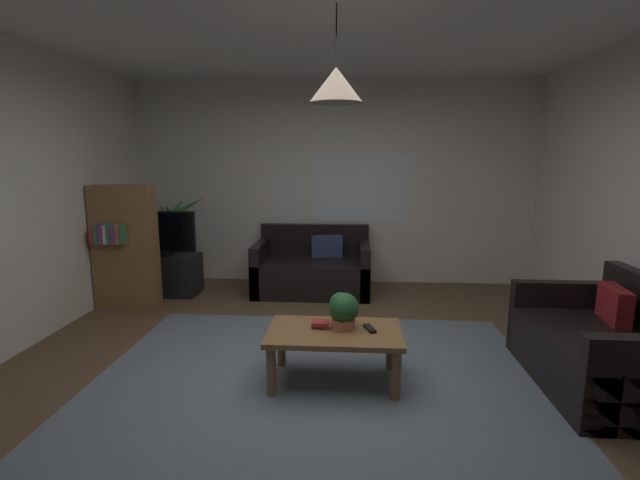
{
  "coord_description": "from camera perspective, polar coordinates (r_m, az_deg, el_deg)",
  "views": [
    {
      "loc": [
        0.25,
        -3.25,
        1.7
      ],
      "look_at": [
        0.0,
        0.3,
        1.05
      ],
      "focal_mm": 25.46,
      "sensor_mm": 36.0,
      "label": 1
    }
  ],
  "objects": [
    {
      "name": "floor",
      "position": [
        3.68,
        -0.34,
        -17.32
      ],
      "size": [
        5.32,
        5.76,
        0.02
      ],
      "primitive_type": "cube",
      "color": "brown",
      "rests_on": "ground"
    },
    {
      "name": "rug",
      "position": [
        3.5,
        -0.6,
        -18.63
      ],
      "size": [
        3.46,
        3.17,
        0.01
      ],
      "primitive_type": "cube",
      "color": "slate",
      "rests_on": "ground"
    },
    {
      "name": "wall_back",
      "position": [
        6.18,
        1.69,
        7.15
      ],
      "size": [
        5.44,
        0.06,
        2.71
      ],
      "primitive_type": "cube",
      "color": "silver",
      "rests_on": "ground"
    },
    {
      "name": "ceiling",
      "position": [
        3.42,
        -0.39,
        27.73
      ],
      "size": [
        5.32,
        5.76,
        0.02
      ],
      "primitive_type": "cube",
      "color": "white"
    },
    {
      "name": "window_pane",
      "position": [
        6.15,
        5.18,
        6.49
      ],
      "size": [
        1.31,
        0.01,
        0.9
      ],
      "primitive_type": "cube",
      "color": "white"
    },
    {
      "name": "couch_under_window",
      "position": [
        5.82,
        -0.9,
        -3.83
      ],
      "size": [
        1.44,
        0.9,
        0.82
      ],
      "color": "black",
      "rests_on": "ground"
    },
    {
      "name": "couch_right_side",
      "position": [
        4.08,
        32.22,
        -11.77
      ],
      "size": [
        0.9,
        1.35,
        0.82
      ],
      "rotation": [
        0.0,
        0.0,
        -1.57
      ],
      "color": "black",
      "rests_on": "ground"
    },
    {
      "name": "coffee_table",
      "position": [
        3.52,
        1.84,
        -12.31
      ],
      "size": [
        1.01,
        0.6,
        0.41
      ],
      "color": "olive",
      "rests_on": "ground"
    },
    {
      "name": "book_on_table_0",
      "position": [
        3.55,
        0.28,
        -10.71
      ],
      "size": [
        0.16,
        0.12,
        0.02
      ],
      "primitive_type": "cube",
      "rotation": [
        0.0,
        0.0,
        -0.12
      ],
      "color": "#99663F",
      "rests_on": "coffee_table"
    },
    {
      "name": "book_on_table_1",
      "position": [
        3.53,
        0.04,
        -10.38
      ],
      "size": [
        0.13,
        0.11,
        0.03
      ],
      "primitive_type": "cube",
      "rotation": [
        0.0,
        0.0,
        -0.01
      ],
      "color": "#B22D2D",
      "rests_on": "coffee_table"
    },
    {
      "name": "remote_on_table_0",
      "position": [
        3.51,
        6.26,
        -11.0
      ],
      "size": [
        0.1,
        0.17,
        0.02
      ],
      "primitive_type": "cube",
      "rotation": [
        0.0,
        0.0,
        0.33
      ],
      "color": "black",
      "rests_on": "coffee_table"
    },
    {
      "name": "potted_plant_on_table",
      "position": [
        3.49,
        2.92,
        -8.63
      ],
      "size": [
        0.23,
        0.23,
        0.28
      ],
      "color": "#B77051",
      "rests_on": "coffee_table"
    },
    {
      "name": "tv_stand",
      "position": [
        6.05,
        -19.14,
        -4.09
      ],
      "size": [
        0.9,
        0.44,
        0.5
      ],
      "primitive_type": "cube",
      "color": "black",
      "rests_on": "ground"
    },
    {
      "name": "tv",
      "position": [
        5.93,
        -19.53,
        0.87
      ],
      "size": [
        0.89,
        0.16,
        0.55
      ],
      "color": "black",
      "rests_on": "tv_stand"
    },
    {
      "name": "potted_palm_corner",
      "position": [
        6.37,
        -18.06,
        -0.84
      ],
      "size": [
        0.79,
        0.87,
        1.23
      ],
      "color": "brown",
      "rests_on": "ground"
    },
    {
      "name": "bookshelf_corner",
      "position": [
        5.55,
        -23.35,
        -0.79
      ],
      "size": [
        0.7,
        0.31,
        1.4
      ],
      "color": "olive",
      "rests_on": "ground"
    },
    {
      "name": "pendant_lamp",
      "position": [
        3.28,
        2.03,
        18.92
      ],
      "size": [
        0.37,
        0.37,
        0.64
      ],
      "color": "black"
    }
  ]
}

